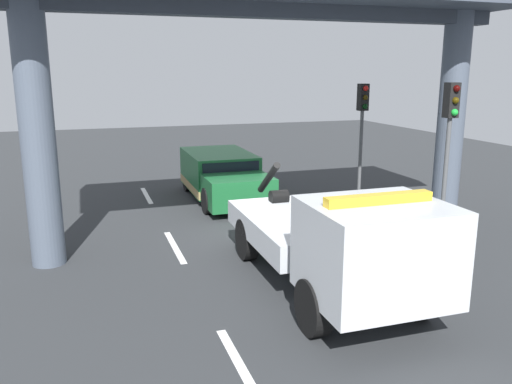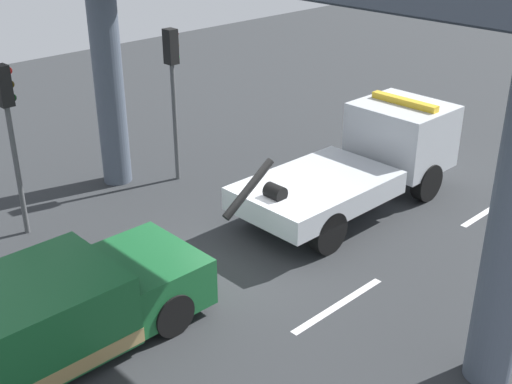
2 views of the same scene
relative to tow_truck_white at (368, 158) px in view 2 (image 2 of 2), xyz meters
name	(u,v)px [view 2 (image 2 of 2)]	position (x,y,z in m)	size (l,w,h in m)	color
ground_plane	(250,259)	(-4.13, 0.01, -1.25)	(60.00, 40.00, 0.10)	#2D3033
lane_stripe_mid	(338,305)	(-4.13, -2.54, -1.20)	(2.60, 0.16, 0.01)	silver
lane_stripe_east	(490,210)	(1.87, -2.54, -1.20)	(2.60, 0.16, 0.01)	silver
tow_truck_white	(368,158)	(0.00, 0.00, 0.00)	(7.26, 2.46, 2.46)	silver
towed_van_green	(50,317)	(-8.85, 0.01, -0.42)	(5.21, 2.25, 1.58)	#195B2D
traffic_light_near	(9,114)	(-7.11, 4.50, 1.74)	(0.39, 0.32, 4.03)	#515456
traffic_light_far	(173,72)	(-2.61, 4.50, 1.83)	(0.39, 0.32, 4.16)	#515456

